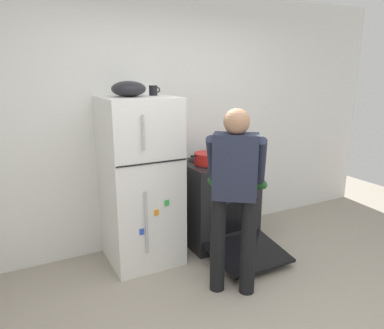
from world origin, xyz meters
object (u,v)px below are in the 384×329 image
Objects in this scene: red_pot at (207,158)px; mixing_bowl at (129,89)px; person_cook at (235,187)px; stove_range at (218,203)px; pepper_mill at (231,148)px; coffee_mug at (153,90)px; refrigerator at (140,181)px.

mixing_bowl reaches higher than red_pot.
red_pot is (0.22, 0.84, 0.04)m from person_cook.
red_pot reaches higher than stove_range.
mixing_bowl is at bearing -171.03° from pepper_mill.
coffee_mug is (-0.54, 0.10, 0.71)m from red_pot.
stove_range is 10.94× the size of coffee_mug.
refrigerator reaches higher than stove_range.
coffee_mug is at bearing 174.49° from stove_range.
person_cook is (0.51, -0.89, 0.13)m from refrigerator.
stove_range is 0.77× the size of person_cook.
coffee_mug is at bearing -171.50° from pepper_mill.
stove_range is (0.89, -0.02, -0.37)m from refrigerator.
refrigerator is 0.75m from red_pot.
pepper_mill is (1.00, 0.15, -0.69)m from coffee_mug.
pepper_mill reaches higher than red_pot.
pepper_mill is 1.47m from mixing_bowl.
pepper_mill is at bearing 36.00° from stove_range.
refrigerator is 0.89m from coffee_mug.
pepper_mill is (0.30, 0.22, 0.55)m from stove_range.
mixing_bowl is at bearing 123.25° from person_cook.
mixing_bowl reaches higher than pepper_mill.
pepper_mill is (0.46, 0.25, 0.02)m from red_pot.
pepper_mill is 0.49× the size of mixing_bowl.
refrigerator is at bearing -0.22° from mixing_bowl.
stove_range is 0.56m from red_pot.
coffee_mug is 0.72× the size of pepper_mill.
mixing_bowl is at bearing -169.22° from coffee_mug.
pepper_mill reaches higher than stove_range.
stove_range is at bearing 11.32° from red_pot.
person_cook is 1.29m from pepper_mill.
mixing_bowl reaches higher than coffee_mug.
refrigerator is 1.22m from pepper_mill.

